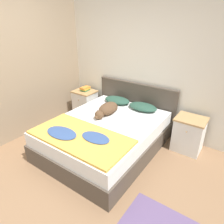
# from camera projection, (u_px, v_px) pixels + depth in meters

# --- Properties ---
(ground_plane) EXTENTS (16.00, 16.00, 0.00)m
(ground_plane) POSITION_uv_depth(u_px,v_px,m) (58.00, 180.00, 2.86)
(ground_plane) COLOR #896647
(wall_back) EXTENTS (9.00, 0.06, 2.55)m
(wall_back) POSITION_uv_depth(u_px,v_px,m) (135.00, 65.00, 3.89)
(wall_back) COLOR silver
(wall_back) RESTS_ON ground_plane
(wall_side_left) EXTENTS (0.06, 3.10, 2.55)m
(wall_side_left) POSITION_uv_depth(u_px,v_px,m) (39.00, 65.00, 3.88)
(wall_side_left) COLOR gray
(wall_side_left) RESTS_ON ground_plane
(bed) EXTENTS (1.63, 2.05, 0.54)m
(bed) POSITION_uv_depth(u_px,v_px,m) (105.00, 136.00, 3.45)
(bed) COLOR #4C4238
(bed) RESTS_ON ground_plane
(headboard) EXTENTS (1.71, 0.06, 0.95)m
(headboard) POSITION_uv_depth(u_px,v_px,m) (135.00, 104.00, 4.12)
(headboard) COLOR #4C4238
(headboard) RESTS_ON ground_plane
(nightstand_left) EXTENTS (0.49, 0.43, 0.61)m
(nightstand_left) POSITION_uv_depth(u_px,v_px,m) (85.00, 103.00, 4.64)
(nightstand_left) COLOR white
(nightstand_left) RESTS_ON ground_plane
(nightstand_right) EXTENTS (0.49, 0.43, 0.61)m
(nightstand_right) POSITION_uv_depth(u_px,v_px,m) (189.00, 134.00, 3.41)
(nightstand_right) COLOR white
(nightstand_right) RESTS_ON ground_plane
(pillow_left) EXTENTS (0.55, 0.35, 0.11)m
(pillow_left) POSITION_uv_depth(u_px,v_px,m) (117.00, 100.00, 4.05)
(pillow_left) COLOR #284C3D
(pillow_left) RESTS_ON bed
(pillow_right) EXTENTS (0.55, 0.35, 0.11)m
(pillow_right) POSITION_uv_depth(u_px,v_px,m) (143.00, 107.00, 3.75)
(pillow_right) COLOR #284C3D
(pillow_right) RESTS_ON bed
(quilt) EXTENTS (1.50, 0.75, 0.06)m
(quilt) POSITION_uv_depth(u_px,v_px,m) (79.00, 136.00, 2.88)
(quilt) COLOR gold
(quilt) RESTS_ON bed
(dog) EXTENTS (0.26, 0.66, 0.21)m
(dog) POSITION_uv_depth(u_px,v_px,m) (107.00, 109.00, 3.55)
(dog) COLOR brown
(dog) RESTS_ON bed
(book_stack) EXTENTS (0.17, 0.22, 0.09)m
(book_stack) POSITION_uv_depth(u_px,v_px,m) (85.00, 89.00, 4.51)
(book_stack) COLOR #337547
(book_stack) RESTS_ON nightstand_left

